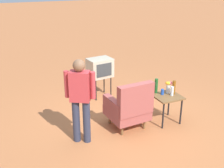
# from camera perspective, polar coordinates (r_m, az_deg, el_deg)

# --- Properties ---
(ground_plane) EXTENTS (60.00, 60.00, 0.00)m
(ground_plane) POSITION_cam_1_polar(r_m,az_deg,el_deg) (6.13, 3.72, -7.94)
(ground_plane) COLOR #B76B3D
(armchair) EXTENTS (0.83, 0.83, 1.06)m
(armchair) POSITION_cam_1_polar(r_m,az_deg,el_deg) (5.71, 3.61, -4.62)
(armchair) COLOR brown
(armchair) RESTS_ON ground
(side_table) EXTENTS (0.56, 0.56, 0.62)m
(side_table) POSITION_cam_1_polar(r_m,az_deg,el_deg) (6.06, 11.15, -3.12)
(side_table) COLOR black
(side_table) RESTS_ON ground
(tv_on_stand) EXTENTS (0.65, 0.51, 1.03)m
(tv_on_stand) POSITION_cam_1_polar(r_m,az_deg,el_deg) (7.13, -2.49, 3.28)
(tv_on_stand) COLOR black
(tv_on_stand) RESTS_ON ground
(person_standing) EXTENTS (0.50, 0.37, 1.64)m
(person_standing) POSITION_cam_1_polar(r_m,az_deg,el_deg) (5.11, -6.49, -2.56)
(person_standing) COLOR #2D3347
(person_standing) RESTS_ON ground
(bottle_wine_green) EXTENTS (0.07, 0.07, 0.32)m
(bottle_wine_green) POSITION_cam_1_polar(r_m,az_deg,el_deg) (6.06, 9.01, -0.38)
(bottle_wine_green) COLOR #1E5623
(bottle_wine_green) RESTS_ON side_table
(bottle_short_clear) EXTENTS (0.06, 0.06, 0.20)m
(bottle_short_clear) POSITION_cam_1_polar(r_m,az_deg,el_deg) (6.01, 12.18, -1.43)
(bottle_short_clear) COLOR silver
(bottle_short_clear) RESTS_ON side_table
(soda_can_blue) EXTENTS (0.07, 0.07, 0.12)m
(soda_can_blue) POSITION_cam_1_polar(r_m,az_deg,el_deg) (6.03, 10.25, -1.59)
(soda_can_blue) COLOR blue
(soda_can_blue) RESTS_ON side_table
(bottle_tall_amber) EXTENTS (0.07, 0.07, 0.30)m
(bottle_tall_amber) POSITION_cam_1_polar(r_m,az_deg,el_deg) (6.08, 12.52, -0.68)
(bottle_tall_amber) COLOR brown
(bottle_tall_amber) RESTS_ON side_table
(flower_vase) EXTENTS (0.15, 0.10, 0.27)m
(flower_vase) POSITION_cam_1_polar(r_m,az_deg,el_deg) (6.09, 11.46, -0.55)
(flower_vase) COLOR silver
(flower_vase) RESTS_ON side_table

